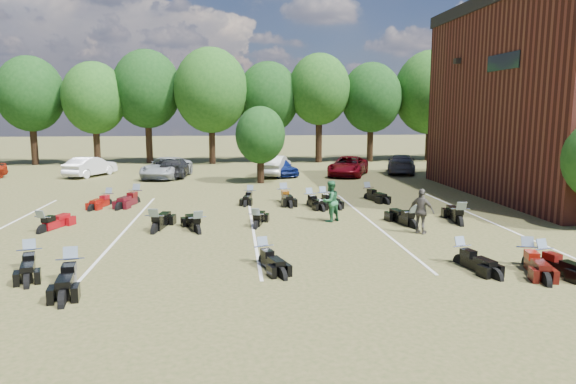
{
  "coord_description": "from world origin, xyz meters",
  "views": [
    {
      "loc": [
        -3.7,
        -17.52,
        4.63
      ],
      "look_at": [
        -1.43,
        4.0,
        1.2
      ],
      "focal_mm": 32.0,
      "sensor_mm": 36.0,
      "label": 1
    }
  ],
  "objects": [
    {
      "name": "motorcycle_17",
      "position": [
        -1.18,
        8.45,
        0.0
      ],
      "size": [
        0.96,
        2.45,
        1.33
      ],
      "primitive_type": null,
      "rotation": [
        0.0,
        0.0,
        0.09
      ],
      "color": "black",
      "rests_on": "ground"
    },
    {
      "name": "motorcycle_5",
      "position": [
        5.4,
        -3.65,
        0.0
      ],
      "size": [
        1.09,
        2.23,
        1.19
      ],
      "primitive_type": null,
      "rotation": [
        0.0,
        0.0,
        0.2
      ],
      "color": "black",
      "rests_on": "ground"
    },
    {
      "name": "car_7",
      "position": [
        8.76,
        19.61,
        0.71
      ],
      "size": [
        3.39,
        5.25,
        1.42
      ],
      "primitive_type": "imported",
      "rotation": [
        0.0,
        0.0,
        2.83
      ],
      "color": "#3E3D42",
      "rests_on": "ground"
    },
    {
      "name": "motorcycle_18",
      "position": [
        0.72,
        7.47,
        0.0
      ],
      "size": [
        1.29,
        2.29,
        1.22
      ],
      "primitive_type": null,
      "rotation": [
        0.0,
        0.0,
        0.29
      ],
      "color": "black",
      "rests_on": "ground"
    },
    {
      "name": "motorcycle_9",
      "position": [
        -6.78,
        2.14,
        0.0
      ],
      "size": [
        1.15,
        2.49,
        1.34
      ],
      "primitive_type": null,
      "rotation": [
        0.0,
        0.0,
        2.98
      ],
      "color": "black",
      "rests_on": "ground"
    },
    {
      "name": "motorcycle_11",
      "position": [
        -2.87,
        2.5,
        0.0
      ],
      "size": [
        1.09,
        2.15,
        1.14
      ],
      "primitive_type": null,
      "rotation": [
        0.0,
        0.0,
        2.92
      ],
      "color": "black",
      "rests_on": "ground"
    },
    {
      "name": "motorcycle_10",
      "position": [
        -5.13,
        1.9,
        0.0
      ],
      "size": [
        1.34,
        2.32,
        1.23
      ],
      "primitive_type": null,
      "rotation": [
        0.0,
        0.0,
        3.45
      ],
      "color": "black",
      "rests_on": "ground"
    },
    {
      "name": "car_5",
      "position": [
        -0.8,
        18.99,
        0.74
      ],
      "size": [
        2.79,
        4.76,
        1.48
      ],
      "primitive_type": "imported",
      "rotation": [
        0.0,
        0.0,
        2.85
      ],
      "color": "#A3A49F",
      "rests_on": "ground"
    },
    {
      "name": "parking_lines",
      "position": [
        -3.0,
        3.0,
        0.01
      ],
      "size": [
        20.1,
        14.0,
        0.01
      ],
      "color": "silver",
      "rests_on": "ground"
    },
    {
      "name": "motorcycle_3",
      "position": [
        -2.86,
        -2.37,
        0.0
      ],
      "size": [
        1.24,
        2.16,
        1.15
      ],
      "primitive_type": null,
      "rotation": [
        0.0,
        0.0,
        0.3
      ],
      "color": "black",
      "rests_on": "ground"
    },
    {
      "name": "motorcycle_13",
      "position": [
        3.36,
        1.88,
        0.0
      ],
      "size": [
        1.22,
        2.48,
        1.32
      ],
      "primitive_type": null,
      "rotation": [
        0.0,
        0.0,
        3.35
      ],
      "color": "black",
      "rests_on": "ground"
    },
    {
      "name": "motorcycle_16",
      "position": [
        -2.92,
        8.75,
        0.0
      ],
      "size": [
        1.01,
        2.13,
        1.14
      ],
      "primitive_type": null,
      "rotation": [
        0.0,
        0.0,
        -0.18
      ],
      "color": "black",
      "rests_on": "ground"
    },
    {
      "name": "ground",
      "position": [
        0.0,
        0.0,
        0.0
      ],
      "size": [
        160.0,
        160.0,
        0.0
      ],
      "primitive_type": "plane",
      "color": "brown",
      "rests_on": "ground"
    },
    {
      "name": "motorcycle_15",
      "position": [
        -9.97,
        8.4,
        0.0
      ],
      "size": [
        1.24,
        2.21,
        1.18
      ],
      "primitive_type": null,
      "rotation": [
        0.0,
        0.0,
        -0.29
      ],
      "color": "maroon",
      "rests_on": "ground"
    },
    {
      "name": "car_3",
      "position": [
        -7.86,
        19.18,
        0.66
      ],
      "size": [
        2.29,
        4.71,
        1.32
      ],
      "primitive_type": "imported",
      "rotation": [
        0.0,
        0.0,
        3.04
      ],
      "color": "black",
      "rests_on": "ground"
    },
    {
      "name": "motorcycle_1",
      "position": [
        -9.73,
        -2.21,
        0.0
      ],
      "size": [
        1.33,
        2.32,
        1.23
      ],
      "primitive_type": null,
      "rotation": [
        0.0,
        0.0,
        0.3
      ],
      "color": "black",
      "rests_on": "ground"
    },
    {
      "name": "motorcycle_19",
      "position": [
        -0.01,
        7.21,
        0.0
      ],
      "size": [
        1.15,
        2.25,
        1.2
      ],
      "primitive_type": null,
      "rotation": [
        0.0,
        0.0,
        0.23
      ],
      "color": "black",
      "rests_on": "ground"
    },
    {
      "name": "motorcycle_12",
      "position": [
        5.47,
        2.18,
        0.0
      ],
      "size": [
        1.18,
        2.56,
        1.37
      ],
      "primitive_type": null,
      "rotation": [
        0.0,
        0.0,
        2.97
      ],
      "color": "black",
      "rests_on": "ground"
    },
    {
      "name": "motorcycle_7",
      "position": [
        -11.06,
        2.6,
        0.0
      ],
      "size": [
        1.37,
        2.33,
        1.24
      ],
      "primitive_type": null,
      "rotation": [
        0.0,
        0.0,
        2.82
      ],
      "color": "maroon",
      "rests_on": "ground"
    },
    {
      "name": "motorcycle_20",
      "position": [
        3.33,
        8.71,
        0.0
      ],
      "size": [
        1.38,
        2.35,
        1.25
      ],
      "primitive_type": null,
      "rotation": [
        0.0,
        0.0,
        0.32
      ],
      "color": "black",
      "rests_on": "ground"
    },
    {
      "name": "car_4",
      "position": [
        -0.51,
        18.89,
        0.66
      ],
      "size": [
        2.9,
        4.15,
        1.31
      ],
      "primitive_type": "imported",
      "rotation": [
        0.0,
        0.0,
        0.39
      ],
      "color": "#0B1853",
      "rests_on": "ground"
    },
    {
      "name": "motorcycle_2",
      "position": [
        -8.18,
        -3.51,
        0.0
      ],
      "size": [
        1.16,
        2.49,
        1.33
      ],
      "primitive_type": null,
      "rotation": [
        0.0,
        0.0,
        0.17
      ],
      "color": "black",
      "rests_on": "ground"
    },
    {
      "name": "tree_line",
      "position": [
        -1.0,
        29.0,
        6.31
      ],
      "size": [
        56.0,
        6.0,
        9.79
      ],
      "color": "black",
      "rests_on": "ground"
    },
    {
      "name": "car_6",
      "position": [
        4.47,
        18.56,
        0.7
      ],
      "size": [
        4.07,
        5.51,
        1.39
      ],
      "primitive_type": "imported",
      "rotation": [
        0.0,
        0.0,
        -0.4
      ],
      "color": "#60050D",
      "rests_on": "ground"
    },
    {
      "name": "motorcycle_6",
      "position": [
        5.0,
        -3.49,
        0.0
      ],
      "size": [
        1.23,
        2.34,
        1.25
      ],
      "primitive_type": null,
      "rotation": [
        0.0,
        0.0,
        -0.24
      ],
      "color": "#3E0B08",
      "rests_on": "ground"
    },
    {
      "name": "motorcycle_14",
      "position": [
        -8.68,
        8.73,
        0.0
      ],
      "size": [
        1.39,
        2.54,
        1.35
      ],
      "primitive_type": null,
      "rotation": [
        0.0,
        0.0,
        -0.27
      ],
      "color": "#470A13",
      "rests_on": "ground"
    },
    {
      "name": "car_2",
      "position": [
        -8.41,
        18.77,
        0.71
      ],
      "size": [
        3.52,
        5.55,
        1.43
      ],
      "primitive_type": "imported",
      "rotation": [
        0.0,
        0.0,
        -0.24
      ],
      "color": "#999DA1",
      "rests_on": "ground"
    },
    {
      "name": "young_tree_midfield",
      "position": [
        -2.0,
        15.5,
        3.09
      ],
      "size": [
        3.2,
        3.2,
        4.7
      ],
      "color": "black",
      "rests_on": "ground"
    },
    {
      "name": "person_green",
      "position": [
        0.3,
        3.42,
        0.87
      ],
      "size": [
        1.07,
        1.02,
        1.74
      ],
      "primitive_type": "imported",
      "rotation": [
        0.0,
        0.0,
        3.75
      ],
      "color": "#26673D",
      "rests_on": "ground"
    },
    {
      "name": "person_grey",
      "position": [
        3.34,
        0.91,
        0.87
      ],
      "size": [
        1.01,
        1.02,
        1.73
      ],
      "primitive_type": "imported",
      "rotation": [
        0.0,
        0.0,
        2.35
      ],
      "color": "#4F4A44",
      "rests_on": "ground"
    },
    {
      "name": "motorcycle_4",
      "position": [
        3.15,
        -3.01,
        0.0
      ],
      "size": [
        1.12,
        2.17,
        1.16
      ],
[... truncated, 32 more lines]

